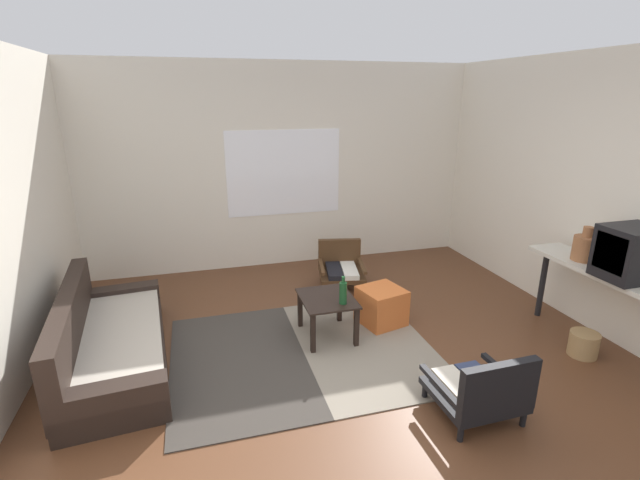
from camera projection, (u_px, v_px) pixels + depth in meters
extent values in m
plane|color=#56331E|center=(360.00, 387.00, 3.69)|extent=(7.80, 7.80, 0.00)
cube|color=silver|center=(283.00, 167.00, 6.08)|extent=(5.60, 0.12, 2.70)
cube|color=white|center=(284.00, 173.00, 6.04)|extent=(1.53, 0.01, 1.13)
cube|color=silver|center=(619.00, 198.00, 4.23)|extent=(0.12, 6.60, 2.70)
cube|color=#38332D|center=(239.00, 362.00, 4.02)|extent=(1.19, 1.91, 0.01)
cube|color=gray|center=(364.00, 343.00, 4.33)|extent=(1.19, 1.91, 0.01)
cube|color=black|center=(118.00, 352.00, 4.01)|extent=(0.96, 2.05, 0.20)
cube|color=#B2A899|center=(120.00, 336.00, 3.97)|extent=(0.84, 1.87, 0.10)
cube|color=black|center=(71.00, 329.00, 3.80)|extent=(0.32, 2.00, 0.59)
cube|color=black|center=(121.00, 302.00, 4.79)|extent=(0.80, 0.25, 0.35)
cube|color=black|center=(111.00, 408.00, 3.18)|extent=(0.80, 0.25, 0.35)
cube|color=black|center=(327.00, 298.00, 4.34)|extent=(0.50, 0.59, 0.02)
cube|color=black|center=(300.00, 309.00, 4.59)|extent=(0.04, 0.04, 0.40)
cube|color=black|center=(339.00, 304.00, 4.70)|extent=(0.04, 0.04, 0.40)
cube|color=black|center=(313.00, 334.00, 4.12)|extent=(0.04, 0.04, 0.40)
cube|color=black|center=(356.00, 327.00, 4.23)|extent=(0.04, 0.04, 0.40)
cylinder|color=#472D19|center=(363.00, 289.00, 5.38)|extent=(0.04, 0.04, 0.14)
cylinder|color=#472D19|center=(325.00, 290.00, 5.35)|extent=(0.04, 0.04, 0.14)
cylinder|color=#472D19|center=(357.00, 273.00, 5.85)|extent=(0.04, 0.04, 0.14)
cylinder|color=#472D19|center=(322.00, 274.00, 5.82)|extent=(0.04, 0.04, 0.14)
cube|color=#472D19|center=(341.00, 274.00, 5.57)|extent=(0.64, 0.67, 0.05)
cube|color=silver|center=(349.00, 270.00, 5.54)|extent=(0.28, 0.54, 0.06)
cube|color=black|center=(334.00, 271.00, 5.52)|extent=(0.28, 0.54, 0.06)
cube|color=#472D19|center=(339.00, 252.00, 5.75)|extent=(0.54, 0.18, 0.34)
cube|color=#472D19|center=(362.00, 265.00, 5.55)|extent=(0.16, 0.57, 0.04)
cube|color=#472D19|center=(321.00, 266.00, 5.51)|extent=(0.16, 0.57, 0.04)
cylinder|color=black|center=(425.00, 391.00, 3.54)|extent=(0.04, 0.04, 0.12)
cylinder|color=black|center=(481.00, 379.00, 3.69)|extent=(0.04, 0.04, 0.12)
cylinder|color=black|center=(461.00, 433.00, 3.10)|extent=(0.04, 0.04, 0.12)
cylinder|color=black|center=(523.00, 418.00, 3.24)|extent=(0.04, 0.04, 0.12)
cube|color=black|center=(473.00, 394.00, 3.37)|extent=(0.61, 0.58, 0.05)
cube|color=beige|center=(460.00, 389.00, 3.34)|extent=(0.21, 0.51, 0.06)
cube|color=#2D3856|center=(484.00, 384.00, 3.40)|extent=(0.21, 0.51, 0.06)
cube|color=black|center=(499.00, 389.00, 3.07)|extent=(0.60, 0.08, 0.39)
cube|color=black|center=(441.00, 388.00, 3.25)|extent=(0.05, 0.57, 0.04)
cube|color=black|center=(506.00, 374.00, 3.41)|extent=(0.05, 0.57, 0.04)
cube|color=#D1662D|center=(381.00, 306.00, 4.66)|extent=(0.50, 0.50, 0.39)
cube|color=beige|center=(609.00, 273.00, 3.99)|extent=(0.40, 1.58, 0.04)
cylinder|color=black|center=(542.00, 283.00, 4.78)|extent=(0.06, 0.06, 0.75)
cube|color=black|center=(631.00, 253.00, 3.77)|extent=(0.47, 0.38, 0.45)
cube|color=black|center=(610.00, 253.00, 3.70)|extent=(0.01, 0.30, 0.32)
cylinder|color=#935B38|center=(585.00, 249.00, 4.21)|extent=(0.22, 0.22, 0.23)
cylinder|color=#935B38|center=(588.00, 232.00, 4.16)|extent=(0.09, 0.09, 0.10)
cylinder|color=#194723|center=(343.00, 293.00, 4.19)|extent=(0.07, 0.07, 0.21)
cylinder|color=#194723|center=(343.00, 280.00, 4.15)|extent=(0.03, 0.03, 0.06)
cylinder|color=#9E7A4C|center=(584.00, 344.00, 4.11)|extent=(0.25, 0.25, 0.22)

